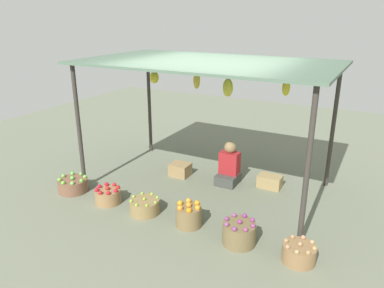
{
  "coord_description": "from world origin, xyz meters",
  "views": [
    {
      "loc": [
        2.57,
        -5.33,
        2.88
      ],
      "look_at": [
        0.0,
        -0.52,
        0.95
      ],
      "focal_mm": 34.44,
      "sensor_mm": 36.0,
      "label": 1
    }
  ],
  "objects_px": {
    "basket_oranges": "(189,215)",
    "basket_purple_onions": "(239,233)",
    "vendor_person": "(229,167)",
    "basket_limes": "(145,206)",
    "wooden_crate_stacked_rear": "(270,181)",
    "wooden_crate_near_vendor": "(180,170)",
    "basket_potatoes": "(299,253)",
    "basket_red_apples": "(108,196)",
    "basket_green_apples": "(73,185)"
  },
  "relations": [
    {
      "from": "basket_purple_onions",
      "to": "wooden_crate_near_vendor",
      "type": "distance_m",
      "value": 2.34
    },
    {
      "from": "basket_oranges",
      "to": "basket_purple_onions",
      "type": "bearing_deg",
      "value": -4.97
    },
    {
      "from": "basket_limes",
      "to": "basket_oranges",
      "type": "bearing_deg",
      "value": 0.2
    },
    {
      "from": "basket_oranges",
      "to": "basket_potatoes",
      "type": "relative_size",
      "value": 0.9
    },
    {
      "from": "vendor_person",
      "to": "basket_oranges",
      "type": "bearing_deg",
      "value": -88.29
    },
    {
      "from": "basket_red_apples",
      "to": "basket_oranges",
      "type": "xyz_separation_m",
      "value": [
        1.48,
        0.01,
        0.04
      ]
    },
    {
      "from": "wooden_crate_stacked_rear",
      "to": "basket_green_apples",
      "type": "bearing_deg",
      "value": -149.36
    },
    {
      "from": "basket_red_apples",
      "to": "wooden_crate_stacked_rear",
      "type": "relative_size",
      "value": 1.03
    },
    {
      "from": "basket_limes",
      "to": "wooden_crate_stacked_rear",
      "type": "relative_size",
      "value": 1.13
    },
    {
      "from": "basket_red_apples",
      "to": "basket_purple_onions",
      "type": "xyz_separation_m",
      "value": [
        2.27,
        -0.06,
        0.03
      ]
    },
    {
      "from": "basket_red_apples",
      "to": "basket_potatoes",
      "type": "bearing_deg",
      "value": -1.24
    },
    {
      "from": "basket_green_apples",
      "to": "basket_purple_onions",
      "type": "height_order",
      "value": "basket_purple_onions"
    },
    {
      "from": "basket_green_apples",
      "to": "basket_potatoes",
      "type": "relative_size",
      "value": 1.2
    },
    {
      "from": "wooden_crate_near_vendor",
      "to": "wooden_crate_stacked_rear",
      "type": "xyz_separation_m",
      "value": [
        1.64,
        0.31,
        -0.01
      ]
    },
    {
      "from": "basket_oranges",
      "to": "wooden_crate_near_vendor",
      "type": "relative_size",
      "value": 1.03
    },
    {
      "from": "basket_red_apples",
      "to": "basket_limes",
      "type": "xyz_separation_m",
      "value": [
        0.71,
        0.01,
        -0.01
      ]
    },
    {
      "from": "basket_green_apples",
      "to": "wooden_crate_near_vendor",
      "type": "bearing_deg",
      "value": 47.78
    },
    {
      "from": "basket_limes",
      "to": "wooden_crate_near_vendor",
      "type": "bearing_deg",
      "value": 98.23
    },
    {
      "from": "basket_limes",
      "to": "wooden_crate_stacked_rear",
      "type": "distance_m",
      "value": 2.27
    },
    {
      "from": "basket_purple_onions",
      "to": "basket_potatoes",
      "type": "height_order",
      "value": "basket_purple_onions"
    },
    {
      "from": "basket_potatoes",
      "to": "wooden_crate_near_vendor",
      "type": "xyz_separation_m",
      "value": [
        -2.56,
        1.53,
        0.0
      ]
    },
    {
      "from": "vendor_person",
      "to": "wooden_crate_near_vendor",
      "type": "xyz_separation_m",
      "value": [
        -0.93,
        -0.13,
        -0.18
      ]
    },
    {
      "from": "wooden_crate_stacked_rear",
      "to": "vendor_person",
      "type": "bearing_deg",
      "value": -166.07
    },
    {
      "from": "basket_limes",
      "to": "wooden_crate_stacked_rear",
      "type": "height_order",
      "value": "basket_limes"
    },
    {
      "from": "basket_limes",
      "to": "wooden_crate_stacked_rear",
      "type": "bearing_deg",
      "value": 51.05
    },
    {
      "from": "basket_limes",
      "to": "basket_oranges",
      "type": "height_order",
      "value": "basket_oranges"
    },
    {
      "from": "vendor_person",
      "to": "basket_green_apples",
      "type": "relative_size",
      "value": 1.57
    },
    {
      "from": "basket_purple_onions",
      "to": "wooden_crate_stacked_rear",
      "type": "bearing_deg",
      "value": 94.28
    },
    {
      "from": "vendor_person",
      "to": "basket_purple_onions",
      "type": "bearing_deg",
      "value": -62.99
    },
    {
      "from": "basket_potatoes",
      "to": "wooden_crate_stacked_rear",
      "type": "relative_size",
      "value": 1.02
    },
    {
      "from": "basket_limes",
      "to": "wooden_crate_near_vendor",
      "type": "height_order",
      "value": "basket_limes"
    },
    {
      "from": "basket_limes",
      "to": "basket_green_apples",
      "type": "bearing_deg",
      "value": 179.01
    },
    {
      "from": "basket_limes",
      "to": "wooden_crate_near_vendor",
      "type": "xyz_separation_m",
      "value": [
        -0.21,
        1.46,
        0.01
      ]
    },
    {
      "from": "vendor_person",
      "to": "basket_potatoes",
      "type": "distance_m",
      "value": 2.34
    },
    {
      "from": "wooden_crate_near_vendor",
      "to": "wooden_crate_stacked_rear",
      "type": "height_order",
      "value": "wooden_crate_near_vendor"
    },
    {
      "from": "wooden_crate_near_vendor",
      "to": "wooden_crate_stacked_rear",
      "type": "bearing_deg",
      "value": 10.65
    },
    {
      "from": "basket_red_apples",
      "to": "wooden_crate_stacked_rear",
      "type": "xyz_separation_m",
      "value": [
        2.13,
        1.77,
        -0.01
      ]
    },
    {
      "from": "vendor_person",
      "to": "basket_purple_onions",
      "type": "xyz_separation_m",
      "value": [
        0.84,
        -1.65,
        -0.14
      ]
    },
    {
      "from": "basket_potatoes",
      "to": "wooden_crate_near_vendor",
      "type": "bearing_deg",
      "value": 149.13
    },
    {
      "from": "basket_purple_onions",
      "to": "basket_limes",
      "type": "bearing_deg",
      "value": 177.56
    },
    {
      "from": "wooden_crate_stacked_rear",
      "to": "basket_oranges",
      "type": "bearing_deg",
      "value": -110.53
    },
    {
      "from": "basket_potatoes",
      "to": "wooden_crate_stacked_rear",
      "type": "xyz_separation_m",
      "value": [
        -0.92,
        1.84,
        -0.01
      ]
    },
    {
      "from": "basket_oranges",
      "to": "wooden_crate_stacked_rear",
      "type": "bearing_deg",
      "value": 69.47
    },
    {
      "from": "basket_potatoes",
      "to": "wooden_crate_stacked_rear",
      "type": "height_order",
      "value": "basket_potatoes"
    },
    {
      "from": "basket_red_apples",
      "to": "basket_potatoes",
      "type": "distance_m",
      "value": 3.06
    },
    {
      "from": "wooden_crate_near_vendor",
      "to": "basket_oranges",
      "type": "bearing_deg",
      "value": -56.1
    },
    {
      "from": "basket_green_apples",
      "to": "basket_red_apples",
      "type": "bearing_deg",
      "value": -2.5
    },
    {
      "from": "vendor_person",
      "to": "basket_limes",
      "type": "xyz_separation_m",
      "value": [
        -0.72,
        -1.59,
        -0.19
      ]
    },
    {
      "from": "basket_limes",
      "to": "basket_oranges",
      "type": "distance_m",
      "value": 0.77
    },
    {
      "from": "basket_green_apples",
      "to": "basket_limes",
      "type": "bearing_deg",
      "value": -0.99
    }
  ]
}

